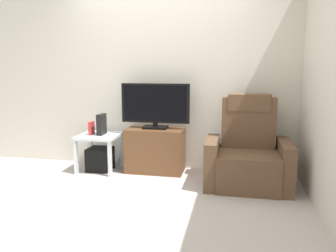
{
  "coord_description": "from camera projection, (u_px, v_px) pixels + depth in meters",
  "views": [
    {
      "loc": [
        1.03,
        -3.37,
        1.4
      ],
      "look_at": [
        0.24,
        0.5,
        0.7
      ],
      "focal_mm": 35.42,
      "sensor_mm": 36.0,
      "label": 1
    }
  ],
  "objects": [
    {
      "name": "recliner_armchair",
      "position": [
        248.0,
        155.0,
        3.95
      ],
      "size": [
        0.98,
        0.78,
        1.08
      ],
      "rotation": [
        0.0,
        0.0,
        -0.09
      ],
      "color": "brown",
      "rests_on": "ground"
    },
    {
      "name": "game_console",
      "position": [
        102.0,
        124.0,
        4.48
      ],
      "size": [
        0.07,
        0.2,
        0.28
      ],
      "primitive_type": "cube",
      "color": "black",
      "rests_on": "side_table"
    },
    {
      "name": "television",
      "position": [
        155.0,
        105.0,
        4.39
      ],
      "size": [
        0.92,
        0.2,
        0.6
      ],
      "color": "black",
      "rests_on": "tv_stand"
    },
    {
      "name": "tv_stand",
      "position": [
        155.0,
        150.0,
        4.48
      ],
      "size": [
        0.77,
        0.41,
        0.59
      ],
      "color": "brown",
      "rests_on": "ground"
    },
    {
      "name": "side_table",
      "position": [
        99.0,
        140.0,
        4.51
      ],
      "size": [
        0.54,
        0.54,
        0.5
      ],
      "color": "silver",
      "rests_on": "ground"
    },
    {
      "name": "ground_plane",
      "position": [
        138.0,
        195.0,
        3.69
      ],
      "size": [
        6.4,
        6.4,
        0.0
      ],
      "primitive_type": "plane",
      "color": "#BCB2AD"
    },
    {
      "name": "wall_side",
      "position": [
        329.0,
        78.0,
        3.1
      ],
      "size": [
        0.06,
        4.48,
        2.6
      ],
      "primitive_type": "cube",
      "color": "beige",
      "rests_on": "ground"
    },
    {
      "name": "wall_back",
      "position": [
        160.0,
        75.0,
        4.56
      ],
      "size": [
        6.4,
        0.06,
        2.6
      ],
      "primitive_type": "cube",
      "color": "beige",
      "rests_on": "ground"
    },
    {
      "name": "book_upright",
      "position": [
        91.0,
        128.0,
        4.48
      ],
      "size": [
        0.04,
        0.13,
        0.18
      ],
      "primitive_type": "cube",
      "color": "red",
      "rests_on": "side_table"
    },
    {
      "name": "subwoofer_box",
      "position": [
        100.0,
        159.0,
        4.56
      ],
      "size": [
        0.31,
        0.31,
        0.31
      ],
      "primitive_type": "cube",
      "color": "black",
      "rests_on": "ground"
    }
  ]
}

